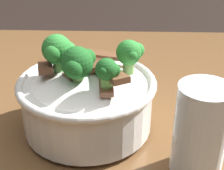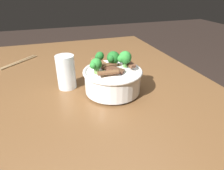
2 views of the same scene
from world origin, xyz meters
name	(u,v)px [view 1 (image 1 of 2)]	position (x,y,z in m)	size (l,w,h in m)	color
rice_bowl	(87,94)	(-0.15, -0.08, 0.82)	(0.22, 0.22, 0.16)	white
drinking_glass	(199,137)	(-0.06, 0.07, 0.81)	(0.07, 0.07, 0.13)	white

